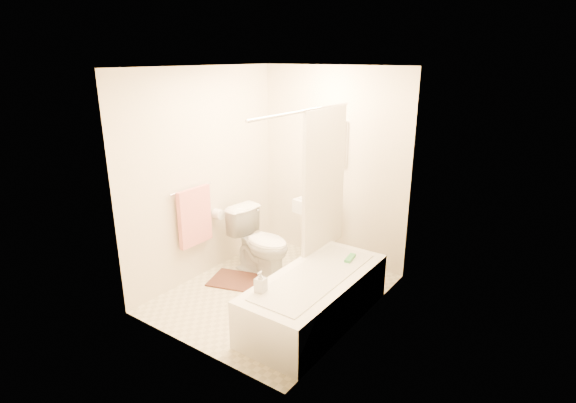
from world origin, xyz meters
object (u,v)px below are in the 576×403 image
Objects in this scene: bathtub at (315,298)px; bath_mat at (236,280)px; toilet at (261,243)px; soap_bottle at (261,282)px; sink at (316,228)px.

bathtub is 2.84× the size of bath_mat.
toilet is 1.34× the size of bath_mat.
toilet is at bearing 155.67° from bathtub.
soap_bottle is (0.92, -0.68, 0.57)m from bath_mat.
toilet is 0.47× the size of bathtub.
sink is at bearing 64.61° from bath_mat.
sink reaches higher than bathtub.
sink is at bearing -23.03° from toilet.
bath_mat is at bearing 169.76° from toilet.
bath_mat is at bearing 173.17° from bathtub.
bathtub reaches higher than bath_mat.
soap_bottle is at bearing -66.10° from sink.
bathtub is at bearing -49.61° from sink.
toilet is 0.52m from bath_mat.
soap_bottle is (0.82, -1.02, 0.19)m from toilet.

